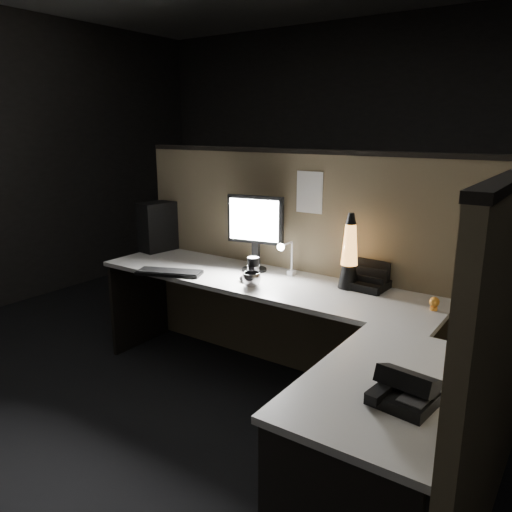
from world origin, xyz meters
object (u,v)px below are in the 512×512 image
Objects in this scene: lava_lamp at (349,257)px; desk_phone at (404,390)px; pc_tower at (162,226)px; keyboard at (169,273)px; monitor at (255,226)px.

lava_lamp is 1.96× the size of desk_phone.
lava_lamp is at bearing 6.24° from pc_tower.
desk_phone is at bearing -57.03° from lava_lamp.
desk_phone is at bearing -43.31° from keyboard.
monitor reaches higher than pc_tower.
pc_tower is 2.58m from desk_phone.
monitor is 1.18× the size of keyboard.
keyboard is 1.90m from desk_phone.
keyboard is at bearing -146.22° from monitor.
keyboard is at bearing 166.58° from desk_phone.
keyboard is 0.94× the size of lava_lamp.
keyboard is (0.53, -0.47, -0.18)m from pc_tower.
lava_lamp is at bearing -10.55° from monitor.
pc_tower is 1.62× the size of desk_phone.
keyboard is at bearing -159.42° from lava_lamp.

